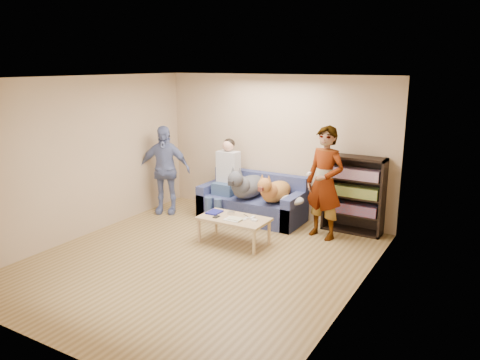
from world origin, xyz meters
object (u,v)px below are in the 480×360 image
Objects in this scene: person_standing_right at (325,183)px; dog_gray at (247,186)px; camera_silver at (231,213)px; person_seated at (226,176)px; bookshelf at (354,193)px; sofa at (253,203)px; dog_tan at (274,191)px; coffee_table at (234,220)px; notebook_blue at (214,212)px; person_standing_left at (164,170)px.

person_standing_right is 1.45× the size of dog_gray.
person_standing_right reaches higher than camera_silver.
person_seated reaches higher than bookshelf.
bookshelf is at bearing 8.88° from person_seated.
person_standing_right is 0.97× the size of sofa.
dog_tan is 0.89× the size of bookshelf.
bookshelf is (0.34, 0.50, -0.24)m from person_standing_right.
dog_gray is (-0.24, 0.93, 0.21)m from camera_silver.
sofa is 1.50× the size of dog_gray.
camera_silver is 1.26m from person_seated.
person_seated reaches higher than coffee_table.
person_seated reaches higher than notebook_blue.
notebook_blue is 1.19m from person_seated.
bookshelf reaches higher than camera_silver.
sofa is 0.64m from dog_tan.
sofa is at bearing 86.73° from notebook_blue.
camera_silver is at bearing -42.04° from person_standing_left.
notebook_blue is 2.36m from bookshelf.
dog_gray is at bearing -6.05° from person_seated.
sofa is at bearing -6.26° from person_standing_left.
person_standing_right is 1.98m from person_seated.
person_standing_left is (-3.08, -0.27, -0.08)m from person_standing_right.
person_standing_right reaches higher than notebook_blue.
person_standing_right reaches higher than sofa.
dog_tan is at bearing 2.09° from dog_gray.
person_standing_left is 1.73m from notebook_blue.
sofa is at bearing 14.00° from person_seated.
dog_tan is 1.12m from coffee_table.
camera_silver is at bearing -130.91° from person_standing_right.
camera_silver is 0.18m from coffee_table.
bookshelf reaches higher than dog_tan.
person_seated is 0.50m from dog_gray.
person_standing_left is at bearing -159.86° from person_seated.
person_standing_right is 1.25× the size of person_seated.
coffee_table is at bearing -45.00° from camera_silver.
dog_tan is at bearing -171.40° from person_standing_right.
person_standing_right is 16.69× the size of camera_silver.
notebook_blue is at bearing -92.41° from dog_gray.
person_standing_right is 1.58m from camera_silver.
notebook_blue is (1.55, -0.65, -0.40)m from person_standing_left.
person_standing_right is 0.65m from bookshelf.
person_standing_right is at bearing -3.29° from dog_gray.
sofa is 1.29× the size of person_seated.
person_seated is (-0.44, 1.05, 0.34)m from notebook_blue.
person_seated is 1.13× the size of bookshelf.
person_standing_right is at bearing -6.29° from dog_tan.
notebook_blue is at bearing 172.87° from coffee_table.
sofa is 1.28m from coffee_table.
coffee_table is at bearing -7.13° from notebook_blue.
camera_silver is (1.83, -0.58, -0.39)m from person_standing_left.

